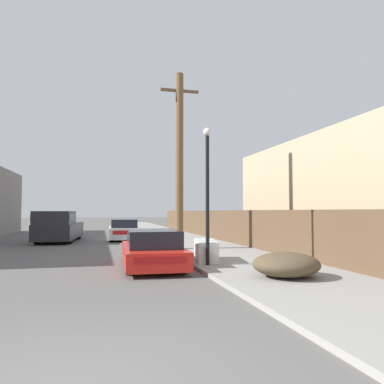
{
  "coord_description": "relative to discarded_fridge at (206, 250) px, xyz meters",
  "views": [
    {
      "loc": [
        0.27,
        -4.0,
        1.83
      ],
      "look_at": [
        3.87,
        10.48,
        2.59
      ],
      "focal_mm": 35.0,
      "sensor_mm": 36.0,
      "label": 1
    }
  ],
  "objects": [
    {
      "name": "wooden_fence",
      "position": [
        3.38,
        8.81,
        0.52
      ],
      "size": [
        0.08,
        34.88,
        1.76
      ],
      "primitive_type": "cube",
      "color": "brown",
      "rests_on": "sidewalk_curb"
    },
    {
      "name": "street_lamp",
      "position": [
        -0.23,
        -1.03,
        2.21
      ],
      "size": [
        0.26,
        0.26,
        4.4
      ],
      "color": "black",
      "rests_on": "sidewalk_curb"
    },
    {
      "name": "sidewalk_curb",
      "position": [
        1.43,
        14.98,
        -0.42
      ],
      "size": [
        4.2,
        63.0,
        0.12
      ],
      "primitive_type": "cube",
      "color": "gray",
      "rests_on": "ground"
    },
    {
      "name": "discarded_fridge",
      "position": [
        0.0,
        0.0,
        0.0
      ],
      "size": [
        0.96,
        1.93,
        0.74
      ],
      "rotation": [
        0.0,
        0.0,
        -0.17
      ],
      "color": "silver",
      "rests_on": "sidewalk_curb"
    },
    {
      "name": "pickup_truck",
      "position": [
        -5.95,
        10.94,
        0.44
      ],
      "size": [
        2.54,
        5.98,
        1.83
      ],
      "rotation": [
        0.0,
        0.0,
        3.06
      ],
      "color": "#232328",
      "rests_on": "ground"
    },
    {
      "name": "building_right_house",
      "position": [
        8.38,
        3.44,
        2.15
      ],
      "size": [
        6.0,
        13.13,
        5.26
      ],
      "primitive_type": "cube",
      "color": "tan",
      "rests_on": "ground"
    },
    {
      "name": "utility_pole",
      "position": [
        -0.03,
        4.24,
        3.78
      ],
      "size": [
        1.8,
        0.36,
        8.12
      ],
      "color": "brown",
      "rests_on": "sidewalk_curb"
    },
    {
      "name": "parked_sports_car_red",
      "position": [
        -1.89,
        -0.28,
        0.08
      ],
      "size": [
        2.02,
        4.67,
        1.22
      ],
      "rotation": [
        0.0,
        0.0,
        -0.04
      ],
      "color": "red",
      "rests_on": "ground"
    },
    {
      "name": "brush_pile",
      "position": [
        1.14,
        -3.6,
        -0.04
      ],
      "size": [
        1.75,
        1.68,
        0.64
      ],
      "color": "brown",
      "rests_on": "sidewalk_curb"
    },
    {
      "name": "car_parked_mid",
      "position": [
        -2.07,
        11.86,
        0.14
      ],
      "size": [
        1.92,
        4.73,
        1.31
      ],
      "rotation": [
        0.0,
        0.0,
        -0.02
      ],
      "color": "silver",
      "rests_on": "ground"
    }
  ]
}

